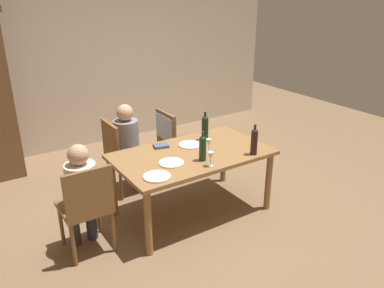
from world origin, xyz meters
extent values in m
plane|color=#846647|center=(0.00, 0.00, 0.00)|extent=(10.00, 10.00, 0.00)
cube|color=beige|center=(0.00, 2.68, 1.35)|extent=(6.40, 0.12, 2.70)
cube|color=olive|center=(0.00, 0.00, 0.71)|extent=(1.65, 0.97, 0.04)
cylinder|color=olive|center=(-0.76, -0.41, 0.34)|extent=(0.07, 0.07, 0.69)
cylinder|color=olive|center=(0.76, -0.41, 0.34)|extent=(0.07, 0.07, 0.69)
cylinder|color=olive|center=(-0.76, 0.41, 0.34)|extent=(0.07, 0.07, 0.69)
cylinder|color=olive|center=(0.76, 0.41, 0.34)|extent=(0.07, 0.07, 0.69)
cylinder|color=brown|center=(-1.40, 0.19, 0.22)|extent=(0.04, 0.04, 0.44)
cylinder|color=brown|center=(-1.02, 0.19, 0.22)|extent=(0.04, 0.04, 0.44)
cylinder|color=brown|center=(-1.40, -0.19, 0.22)|extent=(0.04, 0.04, 0.44)
cylinder|color=brown|center=(-1.02, -0.19, 0.22)|extent=(0.04, 0.04, 0.44)
cube|color=brown|center=(-1.21, 0.00, 0.46)|extent=(0.44, 0.44, 0.04)
cube|color=brown|center=(-1.21, -0.20, 0.70)|extent=(0.44, 0.04, 0.44)
cylinder|color=brown|center=(-0.18, 1.05, 0.22)|extent=(0.04, 0.04, 0.44)
cylinder|color=brown|center=(-0.18, 0.67, 0.22)|extent=(0.04, 0.04, 0.44)
cylinder|color=brown|center=(-0.56, 1.05, 0.22)|extent=(0.04, 0.04, 0.44)
cylinder|color=brown|center=(-0.56, 0.67, 0.22)|extent=(0.04, 0.04, 0.44)
cube|color=brown|center=(-0.37, 0.86, 0.46)|extent=(0.44, 0.44, 0.04)
cube|color=brown|center=(-0.57, 0.86, 0.70)|extent=(0.04, 0.44, 0.44)
cylinder|color=brown|center=(0.56, 1.05, 0.22)|extent=(0.04, 0.04, 0.44)
cylinder|color=brown|center=(0.56, 0.67, 0.22)|extent=(0.04, 0.04, 0.44)
cylinder|color=brown|center=(0.18, 1.05, 0.22)|extent=(0.04, 0.04, 0.44)
cylinder|color=brown|center=(0.18, 0.67, 0.22)|extent=(0.04, 0.04, 0.44)
cube|color=brown|center=(0.37, 0.86, 0.46)|extent=(0.44, 0.44, 0.04)
cube|color=brown|center=(0.17, 0.86, 0.70)|extent=(0.04, 0.44, 0.44)
cube|color=#ADC6D6|center=(0.17, 0.86, 0.72)|extent=(0.07, 0.40, 0.31)
cylinder|color=#33333D|center=(-1.29, 0.13, 0.23)|extent=(0.10, 0.10, 0.46)
cylinder|color=#33333D|center=(-1.12, 0.13, 0.23)|extent=(0.10, 0.10, 0.46)
cylinder|color=beige|center=(-1.21, 0.00, 0.68)|extent=(0.29, 0.29, 0.44)
sphere|color=tan|center=(-1.21, 0.00, 0.99)|extent=(0.19, 0.19, 0.19)
cylinder|color=#33333D|center=(-0.23, 0.95, 0.23)|extent=(0.11, 0.11, 0.46)
cylinder|color=#33333D|center=(-0.23, 0.77, 0.23)|extent=(0.11, 0.11, 0.46)
cylinder|color=gray|center=(-0.37, 0.86, 0.69)|extent=(0.30, 0.30, 0.45)
sphere|color=tan|center=(-0.37, 0.86, 1.01)|extent=(0.20, 0.20, 0.20)
cylinder|color=#19381E|center=(-0.02, -0.22, 0.83)|extent=(0.07, 0.07, 0.21)
sphere|color=#19381E|center=(-0.02, -0.22, 0.95)|extent=(0.07, 0.07, 0.07)
cylinder|color=#19381E|center=(-0.02, -0.22, 1.00)|extent=(0.03, 0.03, 0.08)
cylinder|color=black|center=(0.33, 0.23, 0.84)|extent=(0.08, 0.08, 0.23)
sphere|color=black|center=(0.33, 0.23, 0.97)|extent=(0.08, 0.08, 0.08)
cylinder|color=black|center=(0.33, 0.23, 1.02)|extent=(0.03, 0.03, 0.08)
cylinder|color=black|center=(0.52, -0.39, 0.84)|extent=(0.07, 0.07, 0.23)
sphere|color=black|center=(0.52, -0.39, 0.97)|extent=(0.07, 0.07, 0.07)
cylinder|color=black|center=(0.52, -0.39, 1.02)|extent=(0.03, 0.03, 0.07)
cylinder|color=silver|center=(-0.03, -0.38, 0.73)|extent=(0.06, 0.06, 0.00)
cylinder|color=silver|center=(-0.03, -0.38, 0.77)|extent=(0.01, 0.01, 0.07)
cone|color=silver|center=(-0.03, -0.38, 0.84)|extent=(0.07, 0.07, 0.07)
cylinder|color=silver|center=(0.16, -0.08, 0.73)|extent=(0.06, 0.06, 0.00)
cylinder|color=silver|center=(0.16, -0.08, 0.77)|extent=(0.01, 0.01, 0.07)
cone|color=silver|center=(0.16, -0.08, 0.84)|extent=(0.07, 0.07, 0.07)
cylinder|color=white|center=(-0.32, -0.11, 0.73)|extent=(0.26, 0.26, 0.01)
cylinder|color=silver|center=(-0.59, -0.30, 0.73)|extent=(0.26, 0.26, 0.01)
cylinder|color=white|center=(0.10, 0.18, 0.73)|extent=(0.26, 0.26, 0.01)
cube|color=#4C5B75|center=(-0.20, 0.32, 0.74)|extent=(0.18, 0.15, 0.03)
cube|color=brown|center=(0.72, 0.86, 0.11)|extent=(0.16, 0.29, 0.22)
camera|label=1|loc=(-2.08, -3.18, 2.37)|focal=36.27mm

